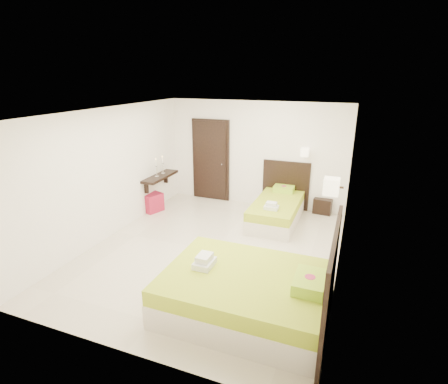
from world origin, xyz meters
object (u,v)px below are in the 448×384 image
(nightstand, at_px, (323,205))
(ottoman, at_px, (151,202))
(bed_double, at_px, (251,292))
(bed_single, at_px, (277,209))

(nightstand, height_order, ottoman, ottoman)
(bed_double, xyz_separation_m, ottoman, (-3.41, 2.84, -0.11))
(bed_double, height_order, ottoman, bed_double)
(bed_single, relative_size, bed_double, 0.85)
(bed_single, bearing_deg, nightstand, 43.08)
(bed_single, xyz_separation_m, ottoman, (-3.02, -0.51, -0.07))
(bed_single, bearing_deg, bed_double, -83.36)
(bed_double, relative_size, ottoman, 5.10)
(nightstand, bearing_deg, bed_double, -91.31)
(bed_single, height_order, bed_double, bed_double)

